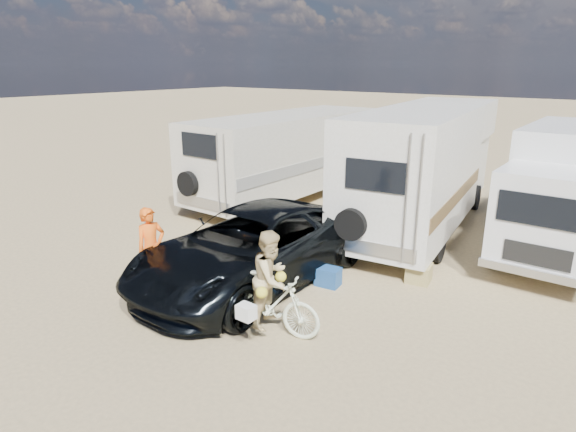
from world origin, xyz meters
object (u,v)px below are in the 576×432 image
Objects in this scene: bike_man at (154,275)px; bike_woman at (272,303)px; dark_suv at (251,247)px; rider_man at (152,256)px; rv_left at (287,157)px; rider_woman at (271,288)px; box_truck at (566,194)px; rv_main at (425,169)px; cooler at (328,277)px; crate at (419,273)px.

bike_woman reaches higher than bike_man.
rider_man is at bearing -126.07° from dark_suv.
rv_left is 9.12m from rider_woman.
box_truck is 3.41× the size of rider_woman.
box_truck is 3.49× the size of rider_man.
bike_man is (-2.58, -7.58, -1.28)m from rv_main.
rider_man is 3.32× the size of cooler.
rv_main is at bearing 82.55° from cooler.
rv_main reaches higher than dark_suv.
bike_woman is 3.79m from crate.
rv_left reaches higher than cooler.
dark_suv is 3.68m from crate.
rv_left is 8.08m from rider_man.
rider_woman is (0.29, -7.28, -0.86)m from rv_main.
cooler is (-0.25, 2.20, -0.35)m from bike_woman.
box_truck is 9.72m from rider_man.
rv_left is at bearing 26.85° from rider_man.
bike_man reaches higher than crate.
rv_left is at bearing 149.79° from crate.
bike_woman is at bearing -91.60° from cooler.
bike_woman is (2.87, 0.30, 0.13)m from bike_man.
rv_main is at bearing -8.85° from bike_woman.
rv_main is 1.46× the size of box_truck.
rider_woman is (1.65, -1.35, 0.05)m from dark_suv.
rider_woman is at bearing -38.72° from dark_suv.
rv_left reaches higher than rider_man.
cooler is at bearing -45.79° from rv_left.
cooler is 1.01× the size of crate.
rv_main is 5.30m from cooler.
rider_man is (-2.87, -0.30, 0.28)m from bike_woman.
rv_left is 4.94× the size of bike_man.
dark_suv is at bearing -27.36° from rider_man.
bike_woman is (-3.31, -7.17, -1.00)m from box_truck.
bike_man is at bearing -72.57° from rv_left.
rider_woman is 3.43× the size of crate.
dark_suv is 3.40× the size of rider_woman.
crate is at bearing 34.94° from cooler.
rv_main reaches higher than cooler.
rv_main is 4.61× the size of bike_woman.
bike_woman is at bearing -101.13° from rider_woman.
box_truck is at bearing 46.45° from cooler.
rv_main reaches higher than rider_woman.
box_truck is 4.38m from crate.
dark_suv is at bearing -58.94° from rv_left.
rider_man is (2.45, -7.68, -0.62)m from rv_left.
cooler is (2.63, 2.50, -0.23)m from bike_man.
box_truck is 7.93m from rider_woman.
rv_main is 8.11m from bike_man.
crate is (1.47, 1.36, -0.00)m from cooler.
bike_woman is 0.30m from rider_woman.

